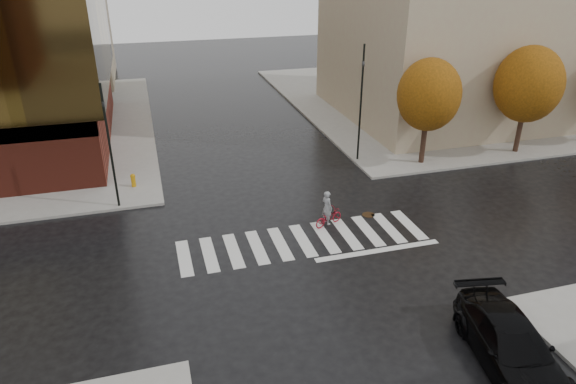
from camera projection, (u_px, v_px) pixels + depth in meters
name	position (u px, v px, depth m)	size (l,w,h in m)	color
ground	(306.00, 246.00, 23.59)	(120.00, 120.00, 0.00)	black
sidewalk_ne	(454.00, 96.00, 47.00)	(30.00, 30.00, 0.15)	gray
crosswalk	(303.00, 240.00, 24.02)	(12.00, 3.00, 0.01)	silver
tree_ne_a	(429.00, 95.00, 30.58)	(3.80, 3.80, 6.50)	black
tree_ne_b	(529.00, 85.00, 32.24)	(4.20, 4.20, 6.89)	black
sedan	(511.00, 345.00, 16.57)	(2.19, 5.40, 1.57)	black
cyclist	(328.00, 214.00, 25.09)	(1.72, 1.14, 1.85)	maroon
traffic_light_nw	(109.00, 140.00, 25.40)	(0.19, 0.18, 6.49)	black
traffic_light_ne	(361.00, 96.00, 31.15)	(0.17, 0.20, 7.19)	black
fire_hydrant	(133.00, 180.00, 28.93)	(0.27, 0.27, 0.77)	#BA7D0A
manhole	(368.00, 215.00, 26.32)	(0.65, 0.65, 0.01)	#3E2A16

